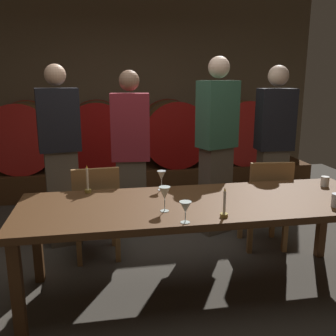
% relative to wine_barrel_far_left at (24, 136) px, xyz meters
% --- Properties ---
extents(ground_plane, '(7.36, 7.36, 0.00)m').
position_rel_wine_barrel_far_left_xyz_m(ground_plane, '(1.55, -2.64, -0.84)').
color(ground_plane, '#3F3A33').
extents(back_wall, '(5.66, 0.24, 2.83)m').
position_rel_wine_barrel_far_left_xyz_m(back_wall, '(1.55, 0.55, 0.58)').
color(back_wall, brown).
rests_on(back_wall, ground).
extents(barrel_shelf, '(5.10, 0.90, 0.37)m').
position_rel_wine_barrel_far_left_xyz_m(barrel_shelf, '(1.55, -0.00, -0.65)').
color(barrel_shelf, '#4C2D16').
rests_on(barrel_shelf, ground).
extents(wine_barrel_far_left, '(0.94, 0.77, 0.94)m').
position_rel_wine_barrel_far_left_xyz_m(wine_barrel_far_left, '(0.00, 0.00, 0.00)').
color(wine_barrel_far_left, brown).
rests_on(wine_barrel_far_left, barrel_shelf).
extents(wine_barrel_center_left, '(0.94, 0.77, 0.94)m').
position_rel_wine_barrel_far_left_xyz_m(wine_barrel_center_left, '(1.00, 0.00, 0.00)').
color(wine_barrel_center_left, brown).
rests_on(wine_barrel_center_left, barrel_shelf).
extents(wine_barrel_center_right, '(0.94, 0.77, 0.94)m').
position_rel_wine_barrel_far_left_xyz_m(wine_barrel_center_right, '(2.09, 0.00, 0.00)').
color(wine_barrel_center_right, brown).
rests_on(wine_barrel_center_right, barrel_shelf).
extents(wine_barrel_far_right, '(0.94, 0.77, 0.94)m').
position_rel_wine_barrel_far_left_xyz_m(wine_barrel_far_right, '(3.13, 0.00, 0.00)').
color(wine_barrel_far_right, brown).
rests_on(wine_barrel_far_right, barrel_shelf).
extents(dining_table, '(2.66, 0.87, 0.74)m').
position_rel_wine_barrel_far_left_xyz_m(dining_table, '(1.77, -2.84, -0.16)').
color(dining_table, '#4C2D16').
rests_on(dining_table, ground).
extents(chair_left, '(0.42, 0.42, 0.88)m').
position_rel_wine_barrel_far_left_xyz_m(chair_left, '(0.99, -2.15, -0.35)').
color(chair_left, olive).
rests_on(chair_left, ground).
extents(chair_right, '(0.44, 0.44, 0.88)m').
position_rel_wine_barrel_far_left_xyz_m(chair_right, '(2.58, -2.21, -0.35)').
color(chair_right, olive).
rests_on(chair_right, ground).
extents(guest_far_left, '(0.42, 0.31, 1.75)m').
position_rel_wine_barrel_far_left_xyz_m(guest_far_left, '(0.67, -1.75, 0.06)').
color(guest_far_left, brown).
rests_on(guest_far_left, ground).
extents(guest_center_left, '(0.40, 0.27, 1.70)m').
position_rel_wine_barrel_far_left_xyz_m(guest_center_left, '(1.35, -1.63, 0.03)').
color(guest_center_left, brown).
rests_on(guest_center_left, ground).
extents(guest_center_right, '(0.44, 0.36, 1.83)m').
position_rel_wine_barrel_far_left_xyz_m(guest_center_right, '(2.22, -1.73, 0.11)').
color(guest_center_right, brown).
rests_on(guest_center_right, ground).
extents(guest_far_right, '(0.39, 0.26, 1.75)m').
position_rel_wine_barrel_far_left_xyz_m(guest_far_right, '(2.92, -1.59, 0.07)').
color(guest_far_right, brown).
rests_on(guest_far_right, ground).
extents(candle_left, '(0.05, 0.05, 0.22)m').
position_rel_wine_barrel_far_left_xyz_m(candle_left, '(0.94, -2.46, -0.04)').
color(candle_left, olive).
rests_on(candle_left, dining_table).
extents(candle_right, '(0.05, 0.05, 0.20)m').
position_rel_wine_barrel_far_left_xyz_m(candle_right, '(1.83, -3.17, -0.04)').
color(candle_right, olive).
rests_on(candle_right, dining_table).
extents(wine_glass_left, '(0.08, 0.08, 0.17)m').
position_rel_wine_barrel_far_left_xyz_m(wine_glass_left, '(1.46, -2.99, 0.03)').
color(wine_glass_left, silver).
rests_on(wine_glass_left, dining_table).
extents(wine_glass_center, '(0.07, 0.07, 0.16)m').
position_rel_wine_barrel_far_left_xyz_m(wine_glass_center, '(1.52, -2.50, 0.02)').
color(wine_glass_center, white).
rests_on(wine_glass_center, dining_table).
extents(wine_glass_right, '(0.08, 0.08, 0.14)m').
position_rel_wine_barrel_far_left_xyz_m(wine_glass_right, '(1.56, -3.22, 0.00)').
color(wine_glass_right, silver).
rests_on(wine_glass_right, dining_table).
extents(cup_right, '(0.07, 0.07, 0.08)m').
position_rel_wine_barrel_far_left_xyz_m(cup_right, '(2.89, -2.63, -0.06)').
color(cup_right, white).
rests_on(cup_right, dining_table).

